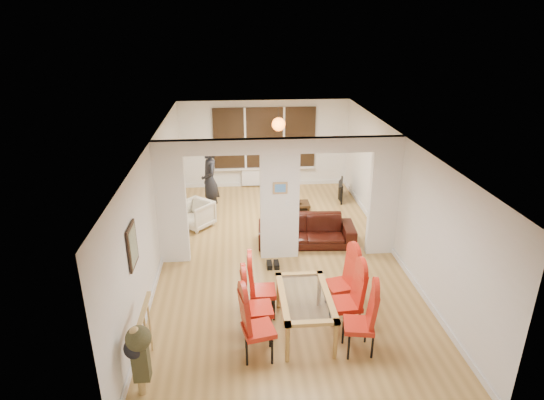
{
  "coord_description": "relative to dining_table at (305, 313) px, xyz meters",
  "views": [
    {
      "loc": [
        -0.89,
        -8.63,
        4.78
      ],
      "look_at": [
        -0.11,
        0.6,
        1.06
      ],
      "focal_mm": 30.0,
      "sensor_mm": 36.0,
      "label": 1
    }
  ],
  "objects": [
    {
      "name": "floor",
      "position": [
        -0.16,
        2.56,
        -0.34
      ],
      "size": [
        5.0,
        9.0,
        0.01
      ],
      "primitive_type": "cube",
      "color": "#AB8345",
      "rests_on": "ground"
    },
    {
      "name": "bay_window_blinds",
      "position": [
        -0.16,
        7.0,
        1.16
      ],
      "size": [
        3.0,
        0.08,
        1.8
      ],
      "primitive_type": "cube",
      "color": "black",
      "rests_on": "room_walls"
    },
    {
      "name": "sofa",
      "position": [
        0.51,
        3.1,
        -0.03
      ],
      "size": [
        2.21,
        0.99,
        0.63
      ],
      "primitive_type": "imported",
      "rotation": [
        0.0,
        0.0,
        -0.07
      ],
      "color": "black",
      "rests_on": "floor"
    },
    {
      "name": "dining_chair_rb",
      "position": [
        0.66,
        -0.0,
        0.23
      ],
      "size": [
        0.49,
        0.49,
        1.14
      ],
      "primitive_type": null,
      "rotation": [
        0.0,
        0.0,
        0.07
      ],
      "color": "#AF2011",
      "rests_on": "floor"
    },
    {
      "name": "wall_poster",
      "position": [
        -2.63,
        0.16,
        1.26
      ],
      "size": [
        0.04,
        0.52,
        0.67
      ],
      "primitive_type": "cube",
      "color": "gray",
      "rests_on": "room_walls"
    },
    {
      "name": "dining_chair_la",
      "position": [
        -0.78,
        -0.53,
        0.22
      ],
      "size": [
        0.54,
        0.54,
        1.13
      ],
      "primitive_type": null,
      "rotation": [
        0.0,
        0.0,
        0.22
      ],
      "color": "#AF2011",
      "rests_on": "floor"
    },
    {
      "name": "radiator",
      "position": [
        -0.16,
        6.96,
        -0.04
      ],
      "size": [
        1.4,
        0.08,
        0.5
      ],
      "primitive_type": "cube",
      "color": "white",
      "rests_on": "floor"
    },
    {
      "name": "bottle",
      "position": [
        0.49,
        5.05,
        0.01
      ],
      "size": [
        0.06,
        0.06,
        0.26
      ],
      "primitive_type": "cylinder",
      "color": "#143F19",
      "rests_on": "coffee_table"
    },
    {
      "name": "armchair",
      "position": [
        -2.05,
        4.21,
        -0.01
      ],
      "size": [
        1.01,
        1.02,
        0.66
      ],
      "primitive_type": "imported",
      "rotation": [
        0.0,
        0.0,
        -0.72
      ],
      "color": "beige",
      "rests_on": "floor"
    },
    {
      "name": "coffee_table",
      "position": [
        0.4,
        4.99,
        -0.23
      ],
      "size": [
        1.03,
        0.61,
        0.22
      ],
      "primitive_type": null,
      "rotation": [
        0.0,
        0.0,
        0.14
      ],
      "color": "#301F10",
      "rests_on": "floor"
    },
    {
      "name": "television",
      "position": [
        1.84,
        5.76,
        -0.08
      ],
      "size": [
        0.93,
        0.32,
        0.53
      ],
      "primitive_type": "imported",
      "rotation": [
        0.0,
        0.0,
        1.35
      ],
      "color": "black",
      "rests_on": "floor"
    },
    {
      "name": "pillar_photo",
      "position": [
        -0.16,
        2.46,
        1.26
      ],
      "size": [
        0.3,
        0.03,
        0.25
      ],
      "primitive_type": "cube",
      "color": "#4C8CD8",
      "rests_on": "divider_wall"
    },
    {
      "name": "pendant_light",
      "position": [
        0.14,
        5.86,
        1.81
      ],
      "size": [
        0.36,
        0.36,
        0.36
      ],
      "primitive_type": "sphere",
      "color": "orange",
      "rests_on": "room_walls"
    },
    {
      "name": "divider_wall",
      "position": [
        -0.16,
        2.56,
        0.96
      ],
      "size": [
        5.0,
        0.18,
        2.6
      ],
      "primitive_type": "cube",
      "color": "white",
      "rests_on": "floor"
    },
    {
      "name": "shoes",
      "position": [
        -0.33,
        2.09,
        -0.29
      ],
      "size": [
        0.25,
        0.27,
        0.1
      ],
      "primitive_type": null,
      "color": "black",
      "rests_on": "floor"
    },
    {
      "name": "person",
      "position": [
        -1.7,
        4.98,
        0.57
      ],
      "size": [
        0.75,
        0.59,
        1.82
      ],
      "primitive_type": "imported",
      "rotation": [
        0.0,
        0.0,
        -1.32
      ],
      "color": "black",
      "rests_on": "floor"
    },
    {
      "name": "dining_table",
      "position": [
        0.0,
        0.0,
        0.0
      ],
      "size": [
        0.82,
        1.46,
        0.68
      ],
      "primitive_type": null,
      "color": "#A67D3D",
      "rests_on": "floor"
    },
    {
      "name": "bowl",
      "position": [
        0.55,
        4.94,
        -0.09
      ],
      "size": [
        0.23,
        0.23,
        0.06
      ],
      "primitive_type": "imported",
      "color": "#301F10",
      "rests_on": "coffee_table"
    },
    {
      "name": "dining_chair_rc",
      "position": [
        0.69,
        0.55,
        0.22
      ],
      "size": [
        0.54,
        0.54,
        1.13
      ],
      "primitive_type": null,
      "rotation": [
        0.0,
        0.0,
        0.23
      ],
      "color": "#AF2011",
      "rests_on": "floor"
    },
    {
      "name": "dining_chair_lc",
      "position": [
        -0.65,
        0.51,
        0.21
      ],
      "size": [
        0.44,
        0.44,
        1.1
      ],
      "primitive_type": null,
      "rotation": [
        0.0,
        0.0,
        -0.01
      ],
      "color": "#AF2011",
      "rests_on": "floor"
    },
    {
      "name": "dining_chair_lb",
      "position": [
        -0.76,
        -0.02,
        0.22
      ],
      "size": [
        0.48,
        0.48,
        1.13
      ],
      "primitive_type": null,
      "rotation": [
        0.0,
        0.0,
        0.07
      ],
      "color": "#AF2011",
      "rests_on": "floor"
    },
    {
      "name": "stair_newel",
      "position": [
        -2.41,
        -0.64,
        0.21
      ],
      "size": [
        0.4,
        1.2,
        1.1
      ],
      "primitive_type": null,
      "color": "tan",
      "rests_on": "floor"
    },
    {
      "name": "dining_chair_ra",
      "position": [
        0.74,
        -0.54,
        0.21
      ],
      "size": [
        0.51,
        0.51,
        1.1
      ],
      "primitive_type": null,
      "rotation": [
        0.0,
        0.0,
        -0.18
      ],
      "color": "#AF2011",
      "rests_on": "floor"
    },
    {
      "name": "room_walls",
      "position": [
        -0.16,
        2.56,
        0.96
      ],
      "size": [
        5.0,
        9.0,
        2.6
      ],
      "primitive_type": null,
      "color": "silver",
      "rests_on": "floor"
    }
  ]
}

